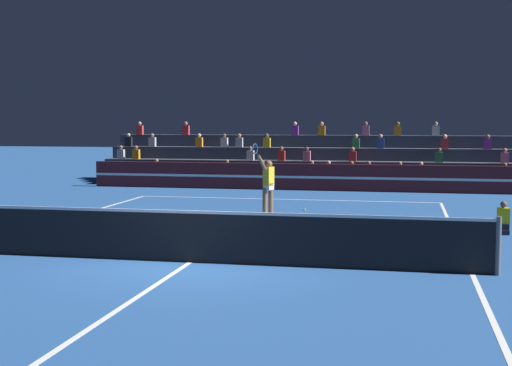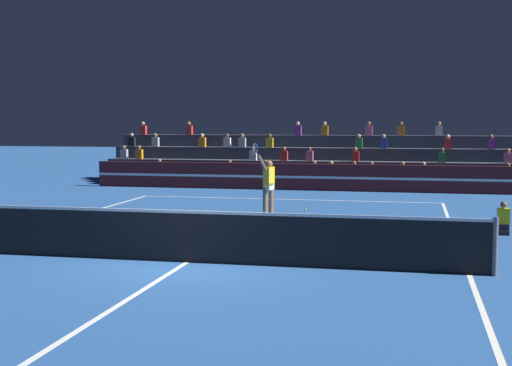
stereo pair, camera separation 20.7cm
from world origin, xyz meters
The scene contains 8 objects.
ground_plane centered at (0.00, 0.00, 0.00)m, with size 120.00×120.00×0.00m, color #285699.
court_lines centered at (0.00, 0.00, 0.00)m, with size 11.10×23.90×0.01m.
tennis_net centered at (0.00, 0.00, 0.54)m, with size 12.00×0.10×1.10m.
sponsor_banner_wall centered at (0.00, 15.49, 0.55)m, with size 18.00×0.26×1.10m.
bleacher_stand centered at (0.00, 18.66, 0.83)m, with size 18.84×3.80×2.83m.
ball_kid_courtside centered at (6.70, 5.09, 0.33)m, with size 0.30×0.36×0.84m.
tennis_player centered at (0.31, 6.78, 0.98)m, with size 0.54×1.30×2.29m.
tennis_ball centered at (1.13, 8.75, 0.03)m, with size 0.07×0.07×0.07m, color #C6DB33.
Camera 1 is at (4.21, -13.66, 2.85)m, focal length 50.00 mm.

